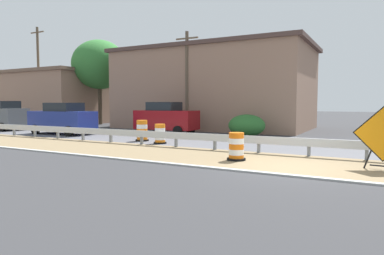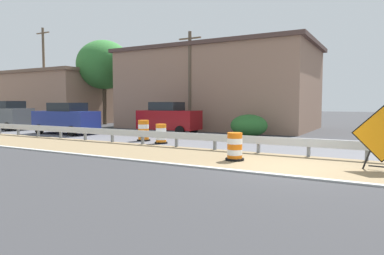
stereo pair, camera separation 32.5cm
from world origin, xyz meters
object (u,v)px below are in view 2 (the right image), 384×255
(traffic_barrel_mid, at_px, (144,131))
(car_lead_far_lane, at_px, (9,115))
(traffic_barrel_close, at_px, (161,135))
(utility_pole_near, at_px, (190,80))
(car_distant_b, at_px, (66,118))
(car_trailing_near_lane, at_px, (169,118))
(utility_pole_mid, at_px, (44,75))
(warning_sign_diamond, at_px, (383,136))
(traffic_barrel_nearest, at_px, (235,148))

(traffic_barrel_mid, height_order, car_lead_far_lane, car_lead_far_lane)
(traffic_barrel_close, relative_size, utility_pole_near, 0.14)
(car_distant_b, bearing_deg, car_trailing_near_lane, -151.22)
(traffic_barrel_mid, bearing_deg, car_distant_b, 83.18)
(car_lead_far_lane, height_order, utility_pole_near, utility_pole_near)
(traffic_barrel_close, xyz_separation_m, utility_pole_near, (7.48, 2.58, 3.33))
(car_distant_b, relative_size, utility_pole_near, 0.64)
(traffic_barrel_mid, bearing_deg, utility_pole_near, 8.45)
(utility_pole_near, bearing_deg, utility_pole_mid, 87.60)
(traffic_barrel_close, bearing_deg, utility_pole_near, 19.00)
(warning_sign_diamond, bearing_deg, car_lead_far_lane, -95.11)
(utility_pole_near, bearing_deg, traffic_barrel_nearest, -143.05)
(traffic_barrel_close, height_order, utility_pole_near, utility_pole_near)
(car_lead_far_lane, height_order, car_distant_b, car_lead_far_lane)
(car_lead_far_lane, relative_size, car_distant_b, 0.90)
(car_trailing_near_lane, bearing_deg, car_distant_b, -151.39)
(car_trailing_near_lane, relative_size, utility_pole_mid, 0.45)
(car_lead_far_lane, relative_size, utility_pole_near, 0.58)
(car_trailing_near_lane, xyz_separation_m, car_distant_b, (-3.44, 5.98, -0.02))
(car_distant_b, bearing_deg, utility_pole_mid, -32.82)
(traffic_barrel_mid, bearing_deg, car_lead_far_lane, 84.88)
(traffic_barrel_nearest, bearing_deg, warning_sign_diamond, -84.68)
(car_trailing_near_lane, xyz_separation_m, utility_pole_near, (2.62, -0.15, 2.72))
(warning_sign_diamond, relative_size, utility_pole_mid, 0.21)
(traffic_barrel_nearest, bearing_deg, car_trailing_near_lane, 45.67)
(warning_sign_diamond, bearing_deg, car_distant_b, -97.42)
(traffic_barrel_nearest, bearing_deg, utility_pole_mid, 65.91)
(warning_sign_diamond, distance_m, utility_pole_mid, 31.77)
(warning_sign_diamond, bearing_deg, car_trailing_near_lane, -115.70)
(warning_sign_diamond, bearing_deg, traffic_barrel_nearest, -80.13)
(car_trailing_near_lane, xyz_separation_m, car_lead_far_lane, (-3.03, 12.99, 0.05))
(traffic_barrel_mid, height_order, car_trailing_near_lane, car_trailing_near_lane)
(warning_sign_diamond, xyz_separation_m, car_trailing_near_lane, (7.39, 12.68, 0.00))
(traffic_barrel_mid, bearing_deg, warning_sign_diamond, -105.07)
(warning_sign_diamond, distance_m, car_trailing_near_lane, 14.68)
(traffic_barrel_nearest, relative_size, traffic_barrel_close, 1.00)
(traffic_barrel_nearest, bearing_deg, car_lead_far_lane, 77.12)
(traffic_barrel_mid, distance_m, utility_pole_mid, 20.17)
(car_distant_b, xyz_separation_m, utility_pole_mid, (6.78, 10.99, 3.85))
(car_trailing_near_lane, relative_size, car_distant_b, 0.91)
(warning_sign_diamond, distance_m, car_distant_b, 19.07)
(traffic_barrel_close, xyz_separation_m, car_lead_far_lane, (1.83, 15.72, 0.66))
(warning_sign_diamond, distance_m, car_lead_far_lane, 26.04)
(traffic_barrel_close, bearing_deg, car_lead_far_lane, 83.37)
(utility_pole_mid, bearing_deg, car_lead_far_lane, -148.00)
(warning_sign_diamond, xyz_separation_m, traffic_barrel_nearest, (-0.43, 4.67, -0.61))
(traffic_barrel_nearest, xyz_separation_m, traffic_barrel_close, (2.97, 5.29, -0.00))
(car_distant_b, height_order, utility_pole_near, utility_pole_near)
(warning_sign_diamond, distance_m, traffic_barrel_close, 10.29)
(car_trailing_near_lane, bearing_deg, traffic_barrel_mid, -75.94)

